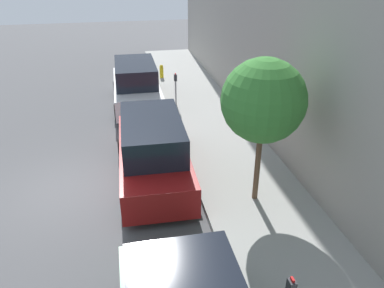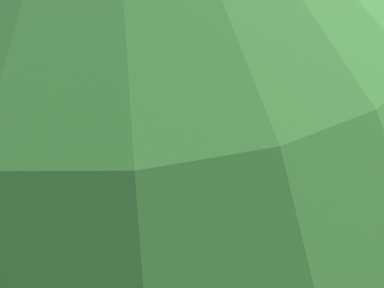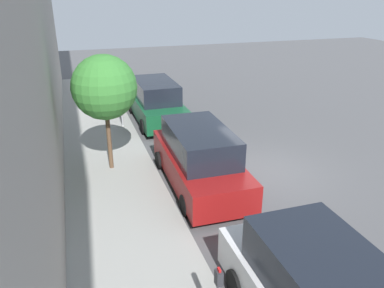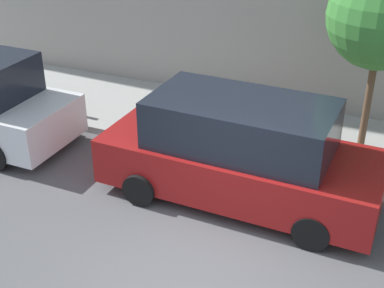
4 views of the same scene
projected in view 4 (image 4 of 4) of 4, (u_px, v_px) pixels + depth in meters
ground_plane at (194, 284)px, 7.74m from camera, size 60.00×60.00×0.00m
sidewalk at (284, 135)px, 11.73m from camera, size 2.96×32.00×0.15m
parked_minivan_second at (240, 152)px, 9.30m from camera, size 2.02×4.94×1.90m
parking_meter_far at (40, 74)px, 12.44m from camera, size 0.11×0.15×1.41m
street_tree at (382, 15)px, 9.77m from camera, size 2.04×2.04×3.79m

